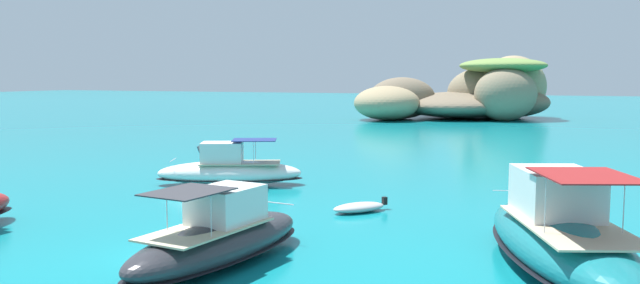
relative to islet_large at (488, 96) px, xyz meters
name	(u,v)px	position (x,y,z in m)	size (l,w,h in m)	color
ground_plane	(176,257)	(1.06, -79.06, -3.30)	(400.00, 400.00, 0.00)	#0F7F89
islet_large	(488,96)	(0.00, 0.00, 0.00)	(24.62, 25.07, 9.18)	#756651
islet_small	(394,101)	(-11.81, -8.13, -0.75)	(12.90, 16.28, 6.00)	#756651
motorboat_charcoal	(220,239)	(2.88, -79.16, -2.45)	(3.51, 8.75, 2.67)	#2D2D33
motorboat_white	(229,171)	(-4.79, -65.70, -2.47)	(8.58, 5.71, 2.60)	white
motorboat_teal	(559,238)	(13.20, -75.64, -2.22)	(6.99, 11.23, 3.38)	#19727A
dinghy_tender	(359,207)	(4.43, -69.74, -3.07)	(2.50, 2.71, 0.58)	#B2B2B2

